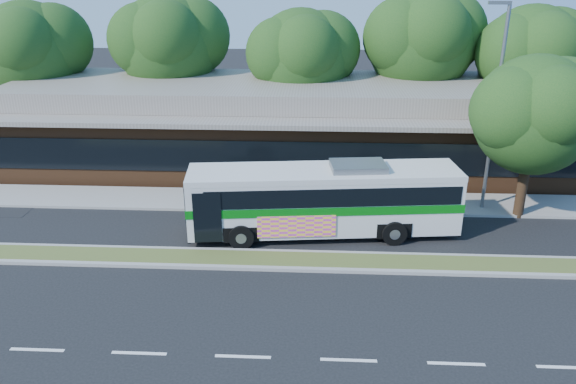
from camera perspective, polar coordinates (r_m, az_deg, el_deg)
name	(u,v)px	position (r m, az deg, el deg)	size (l,w,h in m)	color
ground	(260,269)	(20.82, -2.85, -7.84)	(120.00, 120.00, 0.00)	black
median_strip	(262,260)	(21.30, -2.70, -6.87)	(26.00, 1.10, 0.15)	#465423
sidewalk	(273,201)	(26.52, -1.51, -0.88)	(44.00, 2.60, 0.12)	gray
plaza_building	(282,122)	(32.10, -0.64, 7.08)	(33.20, 11.20, 4.45)	#55311A
lamp_post	(495,104)	(25.74, 20.30, 8.39)	(0.93, 0.18, 9.07)	slate
tree_bg_a	(38,48)	(37.29, -24.07, 13.19)	(6.47, 5.80, 8.63)	black
tree_bg_b	(175,42)	(35.43, -11.37, 14.69)	(6.69, 6.00, 9.00)	black
tree_bg_c	(308,55)	(33.46, 2.04, 13.73)	(6.24, 5.60, 8.26)	black
tree_bg_d	(429,39)	(34.97, 14.11, 14.84)	(6.91, 6.20, 9.37)	black
tree_bg_e	(537,54)	(35.69, 23.98, 12.68)	(6.47, 5.80, 8.50)	black
transit_bus	(325,195)	(22.80, 3.76, -0.35)	(11.12, 3.54, 3.07)	silver
sidewalk_tree	(542,112)	(25.84, 24.44, 7.44)	(5.57, 5.00, 7.11)	black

